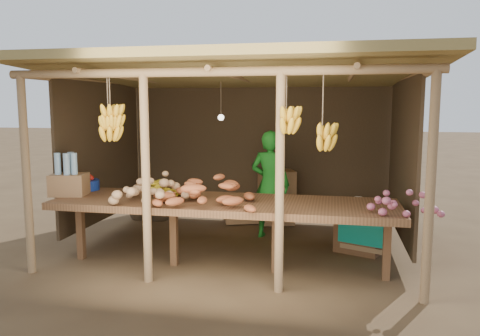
# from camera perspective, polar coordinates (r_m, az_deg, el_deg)

# --- Properties ---
(ground) EXTENTS (60.00, 60.00, 0.00)m
(ground) POSITION_cam_1_polar(r_m,az_deg,el_deg) (6.42, -0.00, -9.33)
(ground) COLOR brown
(ground) RESTS_ON ground
(stall_structure) EXTENTS (4.70, 3.50, 2.43)m
(stall_structure) POSITION_cam_1_polar(r_m,az_deg,el_deg) (6.06, -0.17, 7.98)
(stall_structure) COLOR #9C7750
(stall_structure) RESTS_ON ground
(counter) EXTENTS (3.90, 1.05, 0.80)m
(counter) POSITION_cam_1_polar(r_m,az_deg,el_deg) (5.34, -2.01, -4.64)
(counter) COLOR brown
(counter) RESTS_ON ground
(potato_heap) EXTENTS (1.09, 0.87, 0.36)m
(potato_heap) POSITION_cam_1_polar(r_m,az_deg,el_deg) (5.25, -10.52, -2.26)
(potato_heap) COLOR #A77E56
(potato_heap) RESTS_ON counter
(sweet_potato_heap) EXTENTS (1.28, 1.00, 0.36)m
(sweet_potato_heap) POSITION_cam_1_polar(r_m,az_deg,el_deg) (5.11, -4.08, -2.43)
(sweet_potato_heap) COLOR #A04E29
(sweet_potato_heap) RESTS_ON counter
(onion_heap) EXTENTS (0.84, 0.58, 0.36)m
(onion_heap) POSITION_cam_1_polar(r_m,az_deg,el_deg) (4.93, 19.23, -3.24)
(onion_heap) COLOR #BB5B73
(onion_heap) RESTS_ON counter
(banana_pile) EXTENTS (0.67, 0.49, 0.35)m
(banana_pile) POSITION_cam_1_polar(r_m,az_deg,el_deg) (5.65, -10.78, -1.65)
(banana_pile) COLOR gold
(banana_pile) RESTS_ON counter
(tomato_basin) EXTENTS (0.36, 0.36, 0.19)m
(tomato_basin) POSITION_cam_1_polar(r_m,az_deg,el_deg) (6.30, -18.40, -1.85)
(tomato_basin) COLOR navy
(tomato_basin) RESTS_ON counter
(bottle_box) EXTENTS (0.47, 0.40, 0.52)m
(bottle_box) POSITION_cam_1_polar(r_m,az_deg,el_deg) (5.98, -20.14, -1.25)
(bottle_box) COLOR #956942
(bottle_box) RESTS_ON counter
(vendor) EXTENTS (0.61, 0.46, 1.53)m
(vendor) POSITION_cam_1_polar(r_m,az_deg,el_deg) (6.61, 3.70, -2.03)
(vendor) COLOR #19701C
(vendor) RESTS_ON ground
(tarp_crate) EXTENTS (0.77, 0.72, 0.73)m
(tarp_crate) POSITION_cam_1_polar(r_m,az_deg,el_deg) (6.27, 14.47, -7.13)
(tarp_crate) COLOR brown
(tarp_crate) RESTS_ON ground
(carton_stack) EXTENTS (1.21, 0.57, 0.84)m
(carton_stack) POSITION_cam_1_polar(r_m,az_deg,el_deg) (7.45, 3.01, -4.01)
(carton_stack) COLOR #956942
(carton_stack) RESTS_ON ground
(burlap_sacks) EXTENTS (0.72, 0.38, 0.51)m
(burlap_sacks) POSITION_cam_1_polar(r_m,az_deg,el_deg) (7.90, -10.95, -4.59)
(burlap_sacks) COLOR #42311F
(burlap_sacks) RESTS_ON ground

